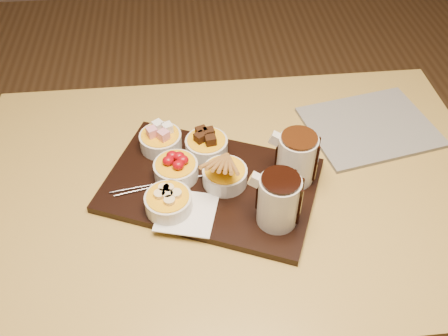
{
  "coord_description": "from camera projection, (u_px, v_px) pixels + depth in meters",
  "views": [
    {
      "loc": [
        -0.1,
        -0.77,
        1.58
      ],
      "look_at": [
        -0.02,
        -0.01,
        0.81
      ],
      "focal_mm": 40.0,
      "sensor_mm": 36.0,
      "label": 1
    }
  ],
  "objects": [
    {
      "name": "serving_board",
      "position": [
        211.0,
        185.0,
        1.12
      ],
      "size": [
        0.54,
        0.46,
        0.02
      ],
      "primitive_type": "cube",
      "rotation": [
        0.0,
        0.0,
        -0.4
      ],
      "color": "black",
      "rests_on": "dining_table"
    },
    {
      "name": "ground",
      "position": [
        230.0,
        336.0,
        1.67
      ],
      "size": [
        5.0,
        5.0,
        0.0
      ],
      "primitive_type": "plane",
      "color": "brown",
      "rests_on": "ground"
    },
    {
      "name": "newspaper",
      "position": [
        370.0,
        127.0,
        1.27
      ],
      "size": [
        0.35,
        0.3,
        0.01
      ],
      "primitive_type": "cube",
      "rotation": [
        0.0,
        0.0,
        0.2
      ],
      "color": "beige",
      "rests_on": "dining_table"
    },
    {
      "name": "bowl_strawberries",
      "position": [
        176.0,
        170.0,
        1.12
      ],
      "size": [
        0.1,
        0.1,
        0.04
      ],
      "primitive_type": "cylinder",
      "color": "silver",
      "rests_on": "serving_board"
    },
    {
      "name": "pitcher_milk_chocolate",
      "position": [
        296.0,
        159.0,
        1.09
      ],
      "size": [
        0.11,
        0.11,
        0.12
      ],
      "primitive_type": "cylinder",
      "rotation": [
        0.0,
        0.0,
        -0.4
      ],
      "color": "silver",
      "rests_on": "serving_board"
    },
    {
      "name": "bowl_biscotti",
      "position": [
        225.0,
        176.0,
        1.1
      ],
      "size": [
        0.1,
        0.1,
        0.04
      ],
      "primitive_type": "cylinder",
      "color": "silver",
      "rests_on": "serving_board"
    },
    {
      "name": "napkin",
      "position": [
        187.0,
        213.0,
        1.05
      ],
      "size": [
        0.15,
        0.15,
        0.0
      ],
      "primitive_type": "cube",
      "rotation": [
        0.0,
        0.0,
        -0.26
      ],
      "color": "white",
      "rests_on": "serving_board"
    },
    {
      "name": "bowl_cake",
      "position": [
        207.0,
        146.0,
        1.17
      ],
      "size": [
        0.1,
        0.1,
        0.04
      ],
      "primitive_type": "cylinder",
      "color": "silver",
      "rests_on": "serving_board"
    },
    {
      "name": "fondue_skewers",
      "position": [
        168.0,
        182.0,
        1.11
      ],
      "size": [
        0.07,
        0.26,
        0.01
      ],
      "primitive_type": null,
      "rotation": [
        0.0,
        0.0,
        -1.42
      ],
      "color": "silver",
      "rests_on": "serving_board"
    },
    {
      "name": "bowl_marshmallows",
      "position": [
        161.0,
        141.0,
        1.19
      ],
      "size": [
        0.1,
        0.1,
        0.04
      ],
      "primitive_type": "cylinder",
      "color": "silver",
      "rests_on": "serving_board"
    },
    {
      "name": "dining_table",
      "position": [
        233.0,
        211.0,
        1.21
      ],
      "size": [
        1.2,
        0.8,
        0.75
      ],
      "color": "#B89744",
      "rests_on": "ground"
    },
    {
      "name": "pitcher_dark_chocolate",
      "position": [
        279.0,
        201.0,
        1.0
      ],
      "size": [
        0.11,
        0.11,
        0.12
      ],
      "primitive_type": "cylinder",
      "rotation": [
        0.0,
        0.0,
        -0.4
      ],
      "color": "silver",
      "rests_on": "serving_board"
    },
    {
      "name": "bowl_bananas",
      "position": [
        168.0,
        203.0,
        1.05
      ],
      "size": [
        0.1,
        0.1,
        0.04
      ],
      "primitive_type": "cylinder",
      "color": "silver",
      "rests_on": "serving_board"
    }
  ]
}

